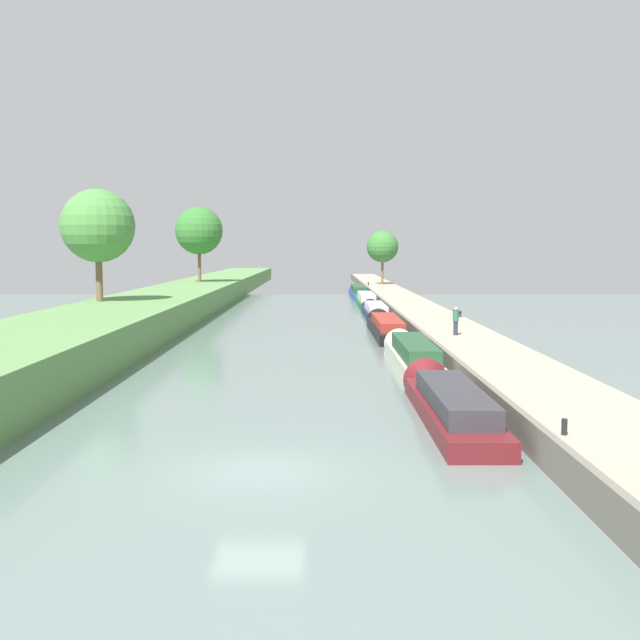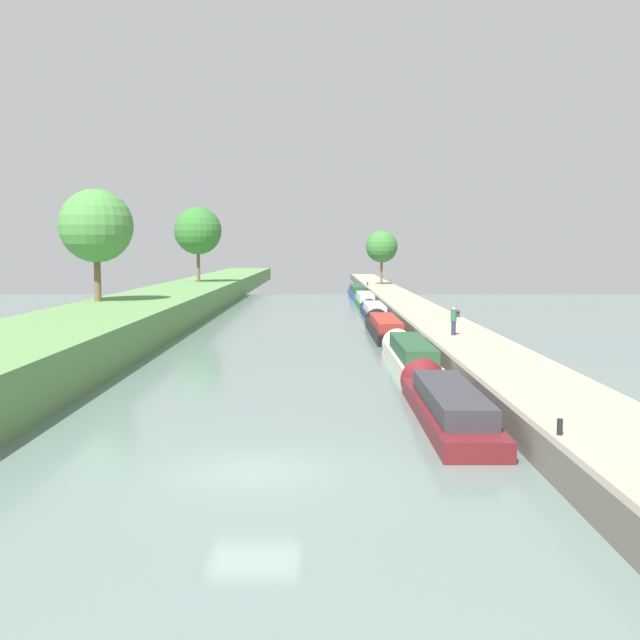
{
  "view_description": "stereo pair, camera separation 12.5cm",
  "coord_description": "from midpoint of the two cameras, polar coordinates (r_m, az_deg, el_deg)",
  "views": [
    {
      "loc": [
        1.69,
        -20.05,
        6.14
      ],
      "look_at": [
        1.91,
        33.6,
        1.0
      ],
      "focal_mm": 42.06,
      "sensor_mm": 36.0,
      "label": 1
    },
    {
      "loc": [
        1.81,
        -20.05,
        6.14
      ],
      "look_at": [
        1.91,
        33.6,
        1.0
      ],
      "focal_mm": 42.06,
      "sensor_mm": 36.0,
      "label": 2
    }
  ],
  "objects": [
    {
      "name": "mooring_bollard_far",
      "position": [
        103.95,
        3.44,
        2.77
      ],
      "size": [
        0.16,
        0.16,
        0.45
      ],
      "color": "black",
      "rests_on": "right_towpath"
    },
    {
      "name": "person_walking",
      "position": [
        44.83,
        9.97,
        -0.03
      ],
      "size": [
        0.34,
        0.34,
        1.66
      ],
      "color": "#282D42",
      "rests_on": "right_towpath"
    },
    {
      "name": "right_towpath",
      "position": [
        22.51,
        22.37,
        -9.41
      ],
      "size": [
        4.38,
        260.0,
        1.04
      ],
      "color": "#9E937F",
      "rests_on": "ground_plane"
    },
    {
      "name": "tree_leftbank_downstream",
      "position": [
        57.66,
        -16.85,
        6.86
      ],
      "size": [
        5.39,
        5.39,
        8.26
      ],
      "color": "brown",
      "rests_on": "left_grassy_bank"
    },
    {
      "name": "tree_leftbank_upstream",
      "position": [
        88.63,
        -9.47,
        6.72
      ],
      "size": [
        5.52,
        5.52,
        8.72
      ],
      "color": "brown",
      "rests_on": "left_grassy_bank"
    },
    {
      "name": "narrowboat_cream",
      "position": [
        40.02,
        6.66,
        -2.56
      ],
      "size": [
        1.92,
        12.9,
        2.02
      ],
      "color": "beige",
      "rests_on": "ground_plane"
    },
    {
      "name": "narrowboat_green",
      "position": [
        81.27,
        3.22,
        1.53
      ],
      "size": [
        1.82,
        12.76,
        1.96
      ],
      "color": "#1E6033",
      "rests_on": "ground_plane"
    },
    {
      "name": "narrowboat_maroon",
      "position": [
        27.97,
        9.32,
        -6.16
      ],
      "size": [
        2.08,
        12.03,
        2.0
      ],
      "color": "maroon",
      "rests_on": "ground_plane"
    },
    {
      "name": "ground_plane",
      "position": [
        21.04,
        -5.1,
        -11.51
      ],
      "size": [
        160.0,
        160.0,
        0.0
      ],
      "primitive_type": "plane",
      "color": "slate"
    },
    {
      "name": "tree_rightbank_midnear",
      "position": [
        107.11,
        4.51,
        5.58
      ],
      "size": [
        4.51,
        4.51,
        7.62
      ],
      "color": "brown",
      "rests_on": "right_towpath"
    },
    {
      "name": "stone_quay",
      "position": [
        21.73,
        16.65,
        -9.69
      ],
      "size": [
        0.25,
        260.0,
        1.09
      ],
      "color": "#6B665B",
      "rests_on": "ground_plane"
    },
    {
      "name": "narrowboat_black",
      "position": [
        54.05,
        4.71,
        -0.5
      ],
      "size": [
        2.0,
        13.97,
        1.92
      ],
      "color": "black",
      "rests_on": "ground_plane"
    },
    {
      "name": "mooring_bollard_near",
      "position": [
        21.78,
        17.71,
        -7.73
      ],
      "size": [
        0.16,
        0.16,
        0.45
      ],
      "color": "black",
      "rests_on": "right_towpath"
    },
    {
      "name": "narrowboat_blue",
      "position": [
        96.38,
        2.64,
        2.17
      ],
      "size": [
        1.91,
        15.69,
        2.04
      ],
      "color": "#283D93",
      "rests_on": "ground_plane"
    },
    {
      "name": "narrowboat_navy",
      "position": [
        68.06,
        3.9,
        0.7
      ],
      "size": [
        1.89,
        12.68,
        1.84
      ],
      "color": "#141E42",
      "rests_on": "ground_plane"
    },
    {
      "name": "park_bench",
      "position": [
        57.25,
        10.1,
        0.62
      ],
      "size": [
        0.44,
        1.5,
        0.47
      ],
      "color": "#333338",
      "rests_on": "right_towpath"
    }
  ]
}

